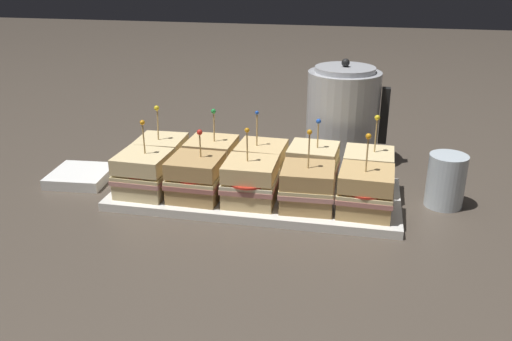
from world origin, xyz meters
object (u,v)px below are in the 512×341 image
(sandwich_front_left, at_px, (196,178))
(sandwich_back_left, at_px, (212,158))
(sandwich_back_far_left, at_px, (162,155))
(sandwich_back_right, at_px, (313,166))
(kettle_steel, at_px, (343,116))
(sandwich_back_center, at_px, (260,162))
(sandwich_back_far_right, at_px, (368,170))
(serving_platter, at_px, (256,194))
(sandwich_front_far_right, at_px, (366,192))
(sandwich_front_right, at_px, (308,187))
(drinking_glass, at_px, (446,181))
(napkin_stack, at_px, (81,176))
(sandwich_front_far_left, at_px, (144,174))
(sandwich_front_center, at_px, (251,182))

(sandwich_front_left, bearing_deg, sandwich_back_left, 89.27)
(sandwich_back_far_left, height_order, sandwich_back_right, sandwich_back_far_left)
(sandwich_back_right, relative_size, kettle_steel, 0.59)
(sandwich_front_left, relative_size, sandwich_back_right, 0.96)
(sandwich_back_center, bearing_deg, sandwich_front_left, -133.33)
(sandwich_back_far_left, height_order, sandwich_back_left, same)
(sandwich_back_center, distance_m, sandwich_back_far_right, 0.24)
(serving_platter, xyz_separation_m, sandwich_front_far_right, (0.23, -0.06, 0.05))
(serving_platter, xyz_separation_m, sandwich_back_far_left, (-0.24, 0.06, 0.05))
(sandwich_front_right, bearing_deg, sandwich_back_center, 135.68)
(sandwich_back_far_right, bearing_deg, sandwich_front_left, -161.15)
(drinking_glass, bearing_deg, kettle_steel, 136.34)
(sandwich_front_left, relative_size, sandwich_back_far_left, 0.91)
(sandwich_front_far_right, distance_m, sandwich_back_far_left, 0.49)
(sandwich_back_far_left, bearing_deg, napkin_stack, -166.20)
(sandwich_front_far_left, bearing_deg, sandwich_back_far_right, 14.50)
(sandwich_back_right, bearing_deg, napkin_stack, -174.91)
(sandwich_back_far_left, distance_m, sandwich_back_left, 0.12)
(serving_platter, bearing_deg, sandwich_front_far_left, -165.43)
(kettle_steel, bearing_deg, sandwich_back_right, -103.97)
(sandwich_front_right, height_order, sandwich_back_far_left, same)
(sandwich_back_center, height_order, napkin_stack, sandwich_back_center)
(sandwich_front_left, height_order, sandwich_back_right, sandwich_back_right)
(sandwich_back_far_right, bearing_deg, sandwich_front_right, -135.33)
(serving_platter, height_order, napkin_stack, napkin_stack)
(sandwich_front_center, height_order, sandwich_back_center, sandwich_back_center)
(sandwich_front_far_right, relative_size, sandwich_back_far_left, 1.01)
(sandwich_back_right, bearing_deg, sandwich_front_left, -152.89)
(sandwich_front_right, height_order, sandwich_back_right, sandwich_front_right)
(drinking_glass, bearing_deg, sandwich_front_left, -168.60)
(sandwich_back_right, bearing_deg, sandwich_back_far_left, -179.65)
(sandwich_front_left, relative_size, kettle_steel, 0.57)
(sandwich_front_far_left, height_order, sandwich_front_right, sandwich_front_right)
(sandwich_front_left, relative_size, sandwich_front_far_right, 0.90)
(drinking_glass, bearing_deg, sandwich_front_far_right, -147.90)
(sandwich_back_far_left, bearing_deg, sandwich_front_far_right, -13.93)
(sandwich_back_far_left, bearing_deg, drinking_glass, -1.20)
(sandwich_back_right, distance_m, sandwich_back_far_right, 0.12)
(sandwich_front_right, distance_m, drinking_glass, 0.30)
(sandwich_front_far_right, bearing_deg, kettle_steel, 101.53)
(serving_platter, distance_m, sandwich_back_center, 0.08)
(sandwich_back_center, height_order, drinking_glass, sandwich_back_center)
(sandwich_front_far_left, relative_size, sandwich_back_left, 0.99)
(sandwich_front_far_left, distance_m, sandwich_back_left, 0.17)
(serving_platter, relative_size, drinking_glass, 5.43)
(serving_platter, xyz_separation_m, sandwich_front_center, (0.00, -0.06, 0.05))
(sandwich_front_far_left, height_order, sandwich_front_left, sandwich_front_far_left)
(sandwich_front_left, height_order, sandwich_front_far_right, sandwich_front_far_right)
(serving_platter, bearing_deg, sandwich_front_left, -152.86)
(sandwich_front_far_right, distance_m, sandwich_back_center, 0.27)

